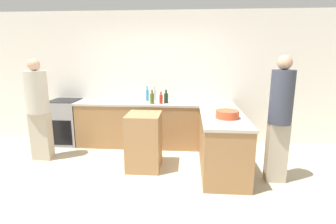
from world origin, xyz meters
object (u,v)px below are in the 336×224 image
Objects in this scene: range_oven at (66,122)px; person_by_range at (38,107)px; olive_oil_bottle at (152,98)px; vinegar_bottle_clear at (154,95)px; wine_bottle_dark at (166,98)px; person_at_peninsula at (280,115)px; mixing_bowl at (227,114)px; dish_soap_bottle at (147,95)px; island_table at (144,141)px; hot_sauce_bottle at (161,99)px.

person_by_range is (-0.03, -0.88, 0.50)m from range_oven.
olive_oil_bottle reaches higher than range_oven.
wine_bottle_dark is at bearing -45.41° from vinegar_bottle_clear.
olive_oil_bottle is (-0.26, -0.10, 0.00)m from wine_bottle_dark.
person_at_peninsula is (1.73, -1.34, -0.00)m from wine_bottle_dark.
person_at_peninsula is at bearing -38.80° from vinegar_bottle_clear.
person_at_peninsula is at bearing -13.31° from mixing_bowl.
dish_soap_bottle is at bearing 4.70° from range_oven.
island_table is 1.40m from mixing_bowl.
mixing_bowl is at bearing 166.69° from person_at_peninsula.
olive_oil_bottle is 2.01m from person_by_range.
vinegar_bottle_clear is at bearing 116.89° from hot_sauce_bottle.
wine_bottle_dark is (0.26, -0.27, -0.01)m from vinegar_bottle_clear.
vinegar_bottle_clear is 2.56m from person_at_peninsula.
mixing_bowl is 1.99m from dish_soap_bottle.
olive_oil_bottle is 2.35m from person_at_peninsula.
hot_sauce_bottle is 0.12× the size of person_at_peninsula.
wine_bottle_dark is 0.14× the size of person_at_peninsula.
mixing_bowl is at bearing -21.61° from range_oven.
olive_oil_bottle is 0.15× the size of person_by_range.
hot_sauce_bottle reaches higher than range_oven.
hot_sauce_bottle is at bearing 145.25° from person_at_peninsula.
wine_bottle_dark is 0.12m from hot_sauce_bottle.
person_by_range is (-1.89, -0.70, -0.05)m from olive_oil_bottle.
person_at_peninsula reaches higher than hot_sauce_bottle.
wine_bottle_dark is (-1.02, 1.17, 0.04)m from mixing_bowl.
island_table is 1.96m from person_by_range.
island_table is at bearing 171.25° from person_at_peninsula.
vinegar_bottle_clear reaches higher than island_table.
vinegar_bottle_clear is 0.15m from dish_soap_bottle.
wine_bottle_dark is at bearing 131.18° from mixing_bowl.
person_at_peninsula reaches higher than olive_oil_bottle.
wine_bottle_dark is at bearing 75.15° from island_table.
vinegar_bottle_clear is (-1.29, 1.44, 0.05)m from mixing_bowl.
vinegar_bottle_clear is 2.17m from person_by_range.
hot_sauce_bottle is (-1.11, 1.10, 0.03)m from mixing_bowl.
hot_sauce_bottle is at bearing 79.33° from island_table.
olive_oil_bottle is at bearing 20.46° from person_by_range.
vinegar_bottle_clear is at bearing 29.58° from person_by_range.
range_oven is at bearing 158.39° from mixing_bowl.
mixing_bowl is (1.29, -0.14, 0.51)m from island_table.
range_oven is 1.94m from olive_oil_bottle.
wine_bottle_dark is (2.12, -0.08, 0.55)m from range_oven.
dish_soap_bottle is at bearing 96.15° from island_table.
person_at_peninsula is at bearing -20.14° from range_oven.
range_oven is at bearing -174.04° from vinegar_bottle_clear.
vinegar_bottle_clear reaches higher than mixing_bowl.
vinegar_bottle_clear is (0.01, 1.30, 0.56)m from island_table.
range_oven is at bearing 174.66° from olive_oil_bottle.
person_at_peninsula is at bearing -37.67° from wine_bottle_dark.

